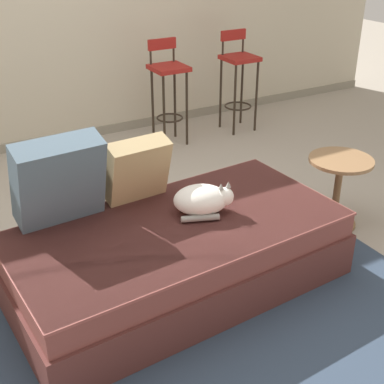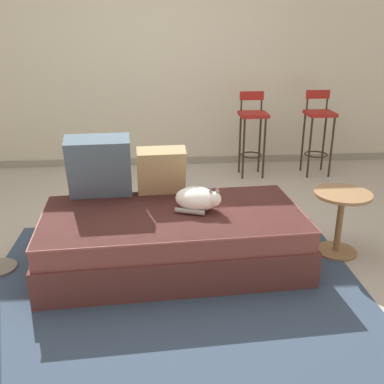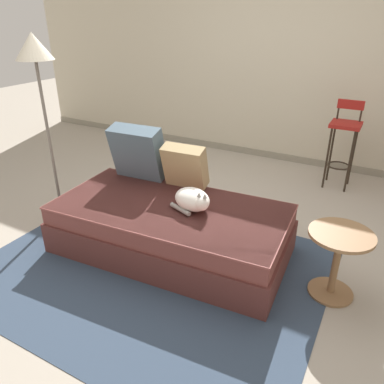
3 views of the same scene
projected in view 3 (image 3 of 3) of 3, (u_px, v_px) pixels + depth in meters
ground_plane at (193, 228)px, 3.56m from camera, size 16.00×16.00×0.00m
wall_back_panel at (277, 60)px, 4.77m from camera, size 8.00×0.10×2.60m
wall_baseboard_trim at (267, 154)px, 5.27m from camera, size 8.00×0.02×0.09m
area_rug at (152, 268)px, 3.00m from camera, size 2.63×2.07×0.01m
couch at (171, 228)px, 3.15m from camera, size 1.99×1.09×0.43m
throw_pillow_corner at (138, 152)px, 3.46m from camera, size 0.51×0.32×0.52m
throw_pillow_middle at (185, 166)px, 3.30m from camera, size 0.39×0.26×0.40m
cat at (193, 200)px, 2.97m from camera, size 0.38×0.34×0.20m
bar_stool_near_window at (344, 136)px, 4.18m from camera, size 0.32×0.32×0.98m
side_table at (338, 255)px, 2.60m from camera, size 0.44×0.44×0.51m
floor_lamp at (36, 66)px, 3.19m from camera, size 0.32×0.32×1.71m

